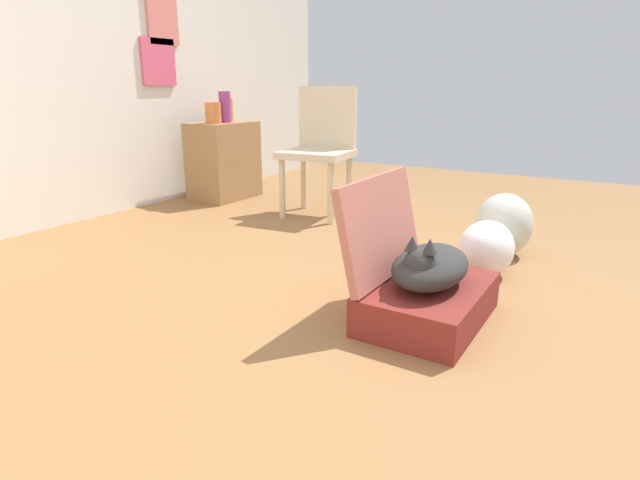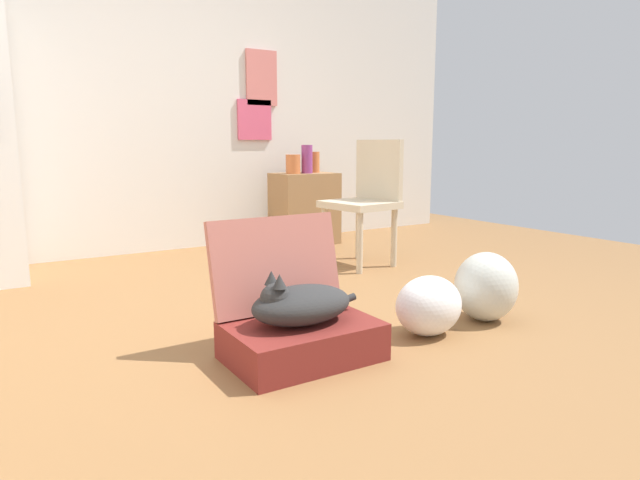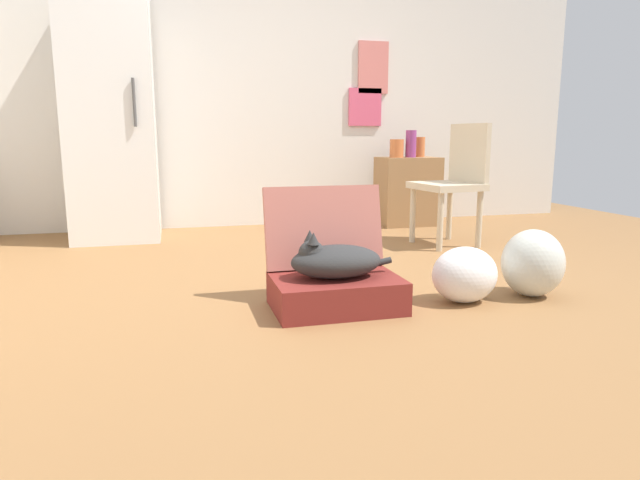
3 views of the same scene
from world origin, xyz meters
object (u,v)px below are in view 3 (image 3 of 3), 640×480
Objects in this scene: plastic_bag_white at (465,275)px; refrigerator at (111,117)px; side_table at (407,191)px; vase_short at (420,147)px; chair at (455,179)px; vase_tall at (397,148)px; vase_round at (411,144)px; cat at (334,260)px; plastic_bag_clear at (533,263)px; suitcase_base at (336,293)px.

refrigerator reaches higher than plastic_bag_white.
vase_short is (0.14, 0.05, 0.41)m from side_table.
chair is (2.52, -0.94, -0.47)m from refrigerator.
vase_tall is (-0.14, -0.04, 0.40)m from side_table.
vase_short is (0.88, 2.44, 0.59)m from plastic_bag_white.
vase_round is (0.14, -0.01, 0.04)m from vase_tall.
cat is at bearing -118.95° from vase_tall.
plastic_bag_clear is 0.18× the size of refrigerator.
refrigerator is (-1.84, 2.34, 0.83)m from plastic_bag_white.
vase_short reaches higher than plastic_bag_white.
vase_tall is (0.21, 2.35, 0.54)m from plastic_bag_clear.
vase_round is at bearing 58.43° from cat.
suitcase_base is at bearing -62.60° from refrigerator.
side_table is at bearing 81.83° from plastic_bag_clear.
refrigerator is 7.91× the size of vase_round.
plastic_bag_clear is 1.43× the size of vase_round.
plastic_bag_white is 1.81× the size of vase_short.
plastic_bag_white is (0.67, -0.06, -0.10)m from cat.
cat is 2.73m from vase_round.
vase_round reaches higher than plastic_bag_white.
vase_round is (0.74, 2.35, 0.62)m from plastic_bag_white.
cat is 1.55× the size of plastic_bag_white.
vase_round is at bearing -2.72° from vase_tall.
chair is at bearing -93.32° from vase_round.
vase_short is 0.17m from vase_round.
plastic_bag_clear is 2.43m from vase_round.
cat is 0.82× the size of side_table.
vase_tall is at bearing 177.77° from chair.
plastic_bag_clear reaches higher than plastic_bag_white.
side_table reaches higher than plastic_bag_clear.
side_table reaches higher than plastic_bag_white.
chair is at bearing 78.34° from plastic_bag_clear.
chair is (-0.05, -0.99, 0.19)m from side_table.
cat is 2.11× the size of vase_round.
suitcase_base is 2.91m from vase_short.
cat is 2.67m from refrigerator.
vase_round reaches higher than side_table.
plastic_bag_clear is 0.38× the size of chair.
suitcase_base is 0.31× the size of refrigerator.
vase_tall is at bearing 61.28° from suitcase_base.
vase_short reaches higher than suitcase_base.
plastic_bag_clear is at bearing -2.74° from cat.
refrigerator is at bearing -179.90° from vase_round.
side_table is (0.34, 2.38, 0.14)m from plastic_bag_clear.
vase_tall is (1.26, 2.29, 0.64)m from suitcase_base.
plastic_bag_clear is 1.46m from chair.
vase_tall is 0.67× the size of vase_round.
vase_tall is at bearing 75.65° from plastic_bag_white.
vase_tall is at bearing 0.26° from refrigerator.
refrigerator is (-1.18, 2.28, 0.89)m from suitcase_base.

